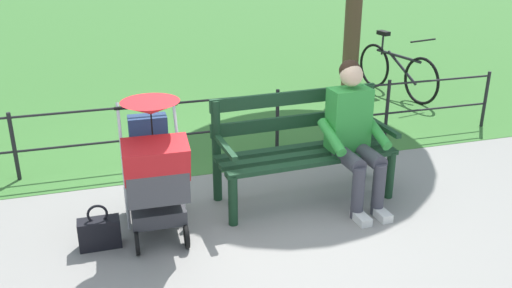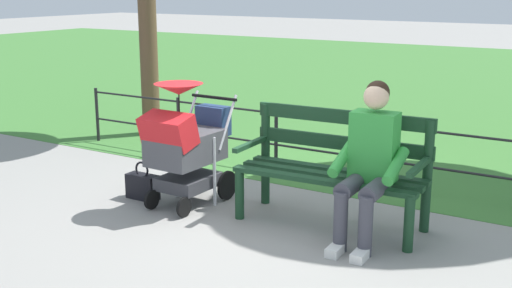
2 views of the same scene
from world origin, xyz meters
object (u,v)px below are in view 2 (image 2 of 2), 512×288
Objects in this scene: person_on_bench at (369,159)px; handbag at (143,186)px; park_bench at (334,163)px; stroller at (185,143)px.

handbag is (2.21, 0.17, -0.55)m from person_on_bench.
handbag is (1.82, 0.39, -0.40)m from park_bench.
person_on_bench is (-0.40, 0.22, 0.15)m from park_bench.
person_on_bench reaches higher than handbag.
park_bench is 1.90m from handbag.
person_on_bench is 1.11× the size of stroller.
stroller is at bearing 2.62° from person_on_bench.
person_on_bench reaches higher than stroller.
park_bench is at bearing -29.29° from person_on_bench.
park_bench reaches higher than handbag.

